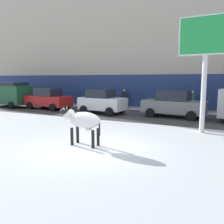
% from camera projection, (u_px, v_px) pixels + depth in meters
% --- Properties ---
extents(ground_plane, '(120.00, 120.00, 0.00)m').
position_uv_depth(ground_plane, '(94.00, 147.00, 9.03)').
color(ground_plane, white).
extents(road_strip, '(60.00, 5.60, 0.01)m').
position_uv_depth(road_strip, '(153.00, 116.00, 16.43)').
color(road_strip, '#423F3F').
rests_on(road_strip, ground).
extents(building_facade, '(44.00, 6.10, 13.00)m').
position_uv_depth(building_facade, '(175.00, 37.00, 21.48)').
color(building_facade, '#BCB29E').
rests_on(building_facade, ground).
extents(cow_holstein, '(1.90, 0.63, 1.54)m').
position_uv_depth(cow_holstein, '(84.00, 120.00, 9.19)').
color(cow_holstein, silver).
rests_on(cow_holstein, ground).
extents(billboard, '(2.52, 0.28, 5.56)m').
position_uv_depth(billboard, '(206.00, 43.00, 10.95)').
color(billboard, silver).
rests_on(billboard, ground).
extents(car_darkgreen_van, '(4.74, 2.40, 2.32)m').
position_uv_depth(car_darkgreen_van, '(9.00, 94.00, 22.10)').
color(car_darkgreen_van, '#194C2D').
rests_on(car_darkgreen_van, ground).
extents(car_red_sedan, '(4.33, 2.24, 1.84)m').
position_uv_depth(car_red_sedan, '(48.00, 99.00, 20.44)').
color(car_red_sedan, red).
rests_on(car_red_sedan, ground).
extents(car_white_hatchback, '(3.62, 2.15, 1.86)m').
position_uv_depth(car_white_hatchback, '(102.00, 101.00, 17.72)').
color(car_white_hatchback, white).
rests_on(car_white_hatchback, ground).
extents(car_grey_sedan, '(4.33, 2.24, 1.84)m').
position_uv_depth(car_grey_sedan, '(174.00, 104.00, 16.03)').
color(car_grey_sedan, slate).
rests_on(car_grey_sedan, ground).
extents(pedestrian_near_billboard, '(0.36, 0.24, 1.73)m').
position_uv_depth(pedestrian_near_billboard, '(192.00, 101.00, 18.26)').
color(pedestrian_near_billboard, '#282833').
rests_on(pedestrian_near_billboard, ground).
extents(pedestrian_far_left, '(0.36, 0.24, 1.73)m').
position_uv_depth(pedestrian_far_left, '(124.00, 99.00, 20.72)').
color(pedestrian_far_left, '#282833').
rests_on(pedestrian_far_left, ground).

